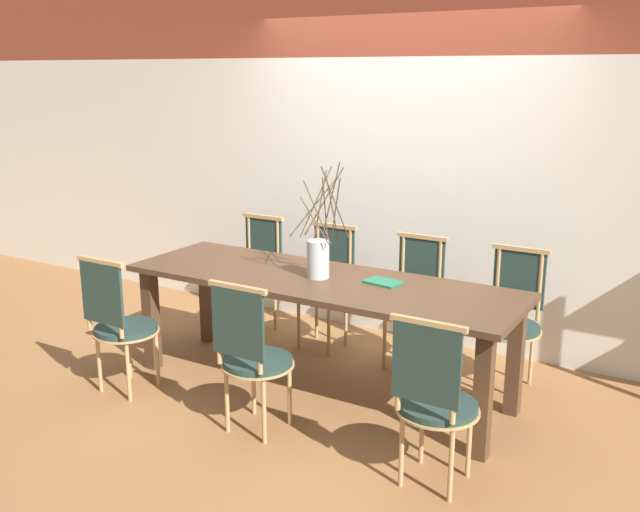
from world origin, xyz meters
TOP-DOWN VIEW (x-y plane):
  - ground_plane at (0.00, 0.00)m, footprint 16.00×16.00m
  - wall_rear at (0.00, 1.25)m, footprint 12.00×0.06m
  - dining_table at (0.00, 0.00)m, footprint 2.65×0.83m
  - chair_near_leftend at (-1.11, -0.71)m, footprint 0.44×0.44m
  - chair_near_left at (-0.03, -0.71)m, footprint 0.44×0.44m
  - chair_near_center at (1.09, -0.71)m, footprint 0.44×0.44m
  - chair_far_leftend at (-1.04, 0.71)m, footprint 0.44×0.44m
  - chair_far_left at (-0.37, 0.71)m, footprint 0.44×0.44m
  - chair_far_center at (0.36, 0.71)m, footprint 0.44×0.44m
  - chair_far_right at (1.07, 0.71)m, footprint 0.44×0.44m
  - vase_centerpiece at (-0.02, 0.01)m, footprint 0.40×0.40m
  - book_stack at (0.40, 0.11)m, footprint 0.24×0.19m

SIDE VIEW (x-z plane):
  - ground_plane at x=0.00m, z-range 0.00..0.00m
  - chair_near_leftend at x=-1.11m, z-range 0.03..0.97m
  - chair_near_left at x=-0.03m, z-range 0.03..0.97m
  - chair_near_center at x=1.09m, z-range 0.03..0.97m
  - chair_far_leftend at x=-1.04m, z-range 0.03..0.97m
  - chair_far_left at x=-0.37m, z-range 0.03..0.97m
  - chair_far_center at x=0.36m, z-range 0.03..0.97m
  - chair_far_right at x=1.07m, z-range 0.03..0.97m
  - dining_table at x=0.00m, z-range 0.29..1.07m
  - book_stack at x=0.40m, z-range 0.78..0.79m
  - vase_centerpiece at x=-0.02m, z-range 0.54..1.30m
  - wall_rear at x=0.00m, z-range 0.00..3.20m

